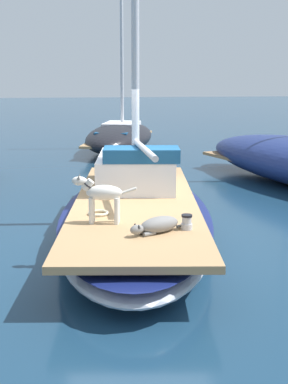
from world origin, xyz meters
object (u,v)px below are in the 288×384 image
at_px(sailboat_main, 136,218).
at_px(moored_boat_far_astern, 120,136).
at_px(dog_white, 101,194).
at_px(deck_winch, 187,222).
at_px(dog_grey, 157,225).
at_px(coiled_rope, 98,213).

relative_size(sailboat_main, moored_boat_far_astern, 1.18).
xyz_separation_m(dog_white, deck_winch, (1.14, -0.51, -0.32)).
relative_size(dog_grey, deck_winch, 4.23).
relative_size(deck_winch, moored_boat_far_astern, 0.03).
relative_size(deck_winch, coiled_rope, 0.65).
distance_m(dog_white, coiled_rope, 0.63).
height_order(deck_winch, coiled_rope, deck_winch).
height_order(dog_grey, deck_winch, dog_grey).
distance_m(dog_grey, coiled_rope, 1.32).
height_order(dog_white, moored_boat_far_astern, moored_boat_far_astern).
xyz_separation_m(coiled_rope, moored_boat_far_astern, (1.55, 11.82, -0.14)).
relative_size(dog_grey, coiled_rope, 2.74).
distance_m(sailboat_main, moored_boat_far_astern, 10.95).
distance_m(dog_white, deck_winch, 1.29).
height_order(dog_grey, coiled_rope, dog_grey).
xyz_separation_m(dog_white, dog_grey, (0.71, -0.62, -0.32)).
xyz_separation_m(deck_winch, coiled_rope, (-1.16, 0.99, -0.08)).
relative_size(sailboat_main, dog_white, 8.04).
bearing_deg(coiled_rope, dog_grey, -56.52).
distance_m(coiled_rope, moored_boat_far_astern, 11.93).
xyz_separation_m(dog_grey, coiled_rope, (-0.73, 1.10, -0.08)).
bearing_deg(deck_winch, sailboat_main, 103.71).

